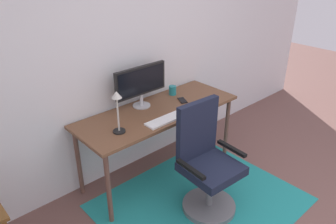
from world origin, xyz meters
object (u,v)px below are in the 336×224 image
(keyboard, at_px, (166,119))
(computer_mouse, at_px, (190,107))
(office_chair, at_px, (206,168))
(monitor, at_px, (141,82))
(desk_lamp, at_px, (117,106))
(coffee_cup, at_px, (173,90))
(desk, at_px, (159,116))
(cell_phone, at_px, (182,100))

(keyboard, xyz_separation_m, computer_mouse, (0.35, 0.03, 0.01))
(keyboard, distance_m, office_chair, 0.57)
(monitor, distance_m, computer_mouse, 0.55)
(desk_lamp, bearing_deg, coffee_cup, 17.75)
(office_chair, bearing_deg, desk, 91.71)
(desk_lamp, bearing_deg, desk, 10.85)
(computer_mouse, bearing_deg, monitor, 131.84)
(keyboard, bearing_deg, desk_lamp, 165.70)
(cell_phone, relative_size, office_chair, 0.14)
(keyboard, height_order, coffee_cup, coffee_cup)
(monitor, height_order, keyboard, monitor)
(monitor, bearing_deg, keyboard, -92.93)
(desk, xyz_separation_m, coffee_cup, (0.36, 0.19, 0.12))
(cell_phone, bearing_deg, desk, -157.43)
(monitor, height_order, coffee_cup, monitor)
(desk, bearing_deg, coffee_cup, 27.21)
(cell_phone, bearing_deg, computer_mouse, -87.54)
(keyboard, bearing_deg, monitor, 87.07)
(coffee_cup, bearing_deg, desk_lamp, -162.25)
(office_chair, bearing_deg, keyboard, 102.45)
(monitor, relative_size, keyboard, 1.38)
(desk, xyz_separation_m, office_chair, (-0.02, -0.68, -0.26))
(cell_phone, height_order, office_chair, office_chair)
(computer_mouse, height_order, office_chair, office_chair)
(computer_mouse, bearing_deg, desk, 143.66)
(computer_mouse, distance_m, desk_lamp, 0.84)
(monitor, distance_m, keyboard, 0.47)
(keyboard, bearing_deg, desk, 66.81)
(coffee_cup, height_order, office_chair, office_chair)
(desk, height_order, keyboard, keyboard)
(desk, relative_size, monitor, 2.88)
(coffee_cup, xyz_separation_m, desk_lamp, (-0.90, -0.29, 0.20))
(coffee_cup, height_order, cell_phone, coffee_cup)
(keyboard, relative_size, cell_phone, 3.07)
(computer_mouse, bearing_deg, desk_lamp, 174.07)
(coffee_cup, bearing_deg, monitor, -179.14)
(keyboard, distance_m, cell_phone, 0.47)
(computer_mouse, relative_size, cell_phone, 0.74)
(desk, distance_m, desk_lamp, 0.64)
(computer_mouse, distance_m, office_chair, 0.66)
(monitor, xyz_separation_m, coffee_cup, (0.43, 0.01, -0.21))
(monitor, distance_m, office_chair, 1.04)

